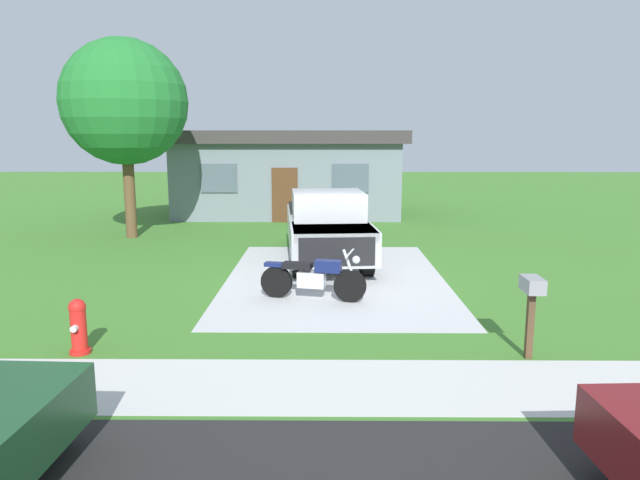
{
  "coord_description": "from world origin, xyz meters",
  "views": [
    {
      "loc": [
        -0.24,
        -13.44,
        3.34
      ],
      "look_at": [
        -0.36,
        0.09,
        0.9
      ],
      "focal_mm": 32.84,
      "sensor_mm": 36.0,
      "label": 1
    }
  ],
  "objects_px": {
    "mailbox": "(532,296)",
    "shade_tree": "(124,103)",
    "motorcycle": "(314,277)",
    "pickup_truck": "(326,225)",
    "fire_hydrant": "(79,327)",
    "neighbor_house": "(289,172)"
  },
  "relations": [
    {
      "from": "mailbox",
      "to": "shade_tree",
      "type": "height_order",
      "value": "shade_tree"
    },
    {
      "from": "motorcycle",
      "to": "pickup_truck",
      "type": "height_order",
      "value": "pickup_truck"
    },
    {
      "from": "fire_hydrant",
      "to": "neighbor_house",
      "type": "relative_size",
      "value": 0.09
    },
    {
      "from": "fire_hydrant",
      "to": "mailbox",
      "type": "relative_size",
      "value": 0.69
    },
    {
      "from": "fire_hydrant",
      "to": "mailbox",
      "type": "distance_m",
      "value": 6.91
    },
    {
      "from": "shade_tree",
      "to": "neighbor_house",
      "type": "bearing_deg",
      "value": 50.88
    },
    {
      "from": "shade_tree",
      "to": "mailbox",
      "type": "bearing_deg",
      "value": -48.1
    },
    {
      "from": "fire_hydrant",
      "to": "shade_tree",
      "type": "relative_size",
      "value": 0.14
    },
    {
      "from": "pickup_truck",
      "to": "shade_tree",
      "type": "distance_m",
      "value": 8.07
    },
    {
      "from": "fire_hydrant",
      "to": "shade_tree",
      "type": "distance_m",
      "value": 11.42
    },
    {
      "from": "mailbox",
      "to": "neighbor_house",
      "type": "height_order",
      "value": "neighbor_house"
    },
    {
      "from": "pickup_truck",
      "to": "mailbox",
      "type": "bearing_deg",
      "value": -66.59
    },
    {
      "from": "shade_tree",
      "to": "neighbor_house",
      "type": "relative_size",
      "value": 0.66
    },
    {
      "from": "shade_tree",
      "to": "motorcycle",
      "type": "bearing_deg",
      "value": -50.18
    },
    {
      "from": "mailbox",
      "to": "shade_tree",
      "type": "xyz_separation_m",
      "value": [
        -9.47,
        10.55,
        3.37
      ]
    },
    {
      "from": "fire_hydrant",
      "to": "pickup_truck",
      "type": "bearing_deg",
      "value": 60.94
    },
    {
      "from": "mailbox",
      "to": "shade_tree",
      "type": "relative_size",
      "value": 0.2
    },
    {
      "from": "motorcycle",
      "to": "mailbox",
      "type": "relative_size",
      "value": 1.73
    },
    {
      "from": "motorcycle",
      "to": "fire_hydrant",
      "type": "distance_m",
      "value": 4.68
    },
    {
      "from": "motorcycle",
      "to": "mailbox",
      "type": "bearing_deg",
      "value": -43.74
    },
    {
      "from": "motorcycle",
      "to": "pickup_truck",
      "type": "bearing_deg",
      "value": 86.01
    },
    {
      "from": "fire_hydrant",
      "to": "mailbox",
      "type": "bearing_deg",
      "value": -1.2
    }
  ]
}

